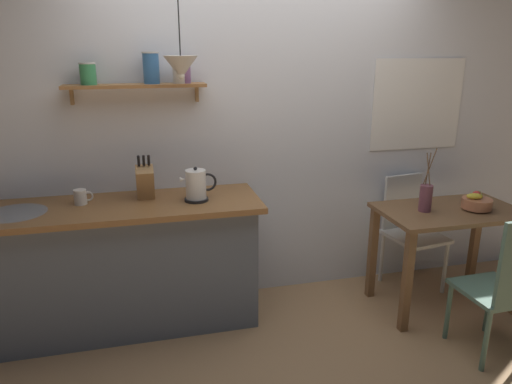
% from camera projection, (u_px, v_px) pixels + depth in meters
% --- Properties ---
extents(ground_plane, '(14.00, 14.00, 0.00)m').
position_uv_depth(ground_plane, '(278.00, 329.00, 3.35)').
color(ground_plane, '#A87F56').
extents(back_wall, '(6.80, 0.11, 2.70)m').
position_uv_depth(back_wall, '(282.00, 124.00, 3.61)').
color(back_wall, silver).
rests_on(back_wall, ground_plane).
extents(kitchen_counter, '(1.83, 0.63, 0.92)m').
position_uv_depth(kitchen_counter, '(128.00, 265.00, 3.28)').
color(kitchen_counter, slate).
rests_on(kitchen_counter, ground_plane).
extents(wall_shelf, '(0.93, 0.20, 0.34)m').
position_uv_depth(wall_shelf, '(142.00, 77.00, 3.12)').
color(wall_shelf, '#9E6B3D').
extents(dining_table, '(1.03, 0.60, 0.78)m').
position_uv_depth(dining_table, '(448.00, 227.00, 3.50)').
color(dining_table, brown).
rests_on(dining_table, ground_plane).
extents(dining_chair_near, '(0.40, 0.43, 0.98)m').
position_uv_depth(dining_chair_near, '(505.00, 284.00, 2.90)').
color(dining_chair_near, '#4C6B5B').
rests_on(dining_chair_near, ground_plane).
extents(dining_chair_far, '(0.46, 0.48, 0.92)m').
position_uv_depth(dining_chair_far, '(409.00, 226.00, 3.88)').
color(dining_chair_far, silver).
rests_on(dining_chair_far, ground_plane).
extents(fruit_bowl, '(0.21, 0.21, 0.14)m').
position_uv_depth(fruit_bowl, '(477.00, 202.00, 3.44)').
color(fruit_bowl, '#BC704C').
rests_on(fruit_bowl, dining_table).
extents(twig_vase, '(0.09, 0.09, 0.46)m').
position_uv_depth(twig_vase, '(426.00, 197.00, 3.39)').
color(twig_vase, brown).
rests_on(twig_vase, dining_table).
extents(electric_kettle, '(0.25, 0.16, 0.24)m').
position_uv_depth(electric_kettle, '(196.00, 186.00, 3.18)').
color(electric_kettle, black).
rests_on(electric_kettle, kitchen_counter).
extents(knife_block, '(0.12, 0.18, 0.31)m').
position_uv_depth(knife_block, '(145.00, 182.00, 3.21)').
color(knife_block, tan).
rests_on(knife_block, kitchen_counter).
extents(coffee_mug_by_sink, '(0.12, 0.08, 0.10)m').
position_uv_depth(coffee_mug_by_sink, '(81.00, 197.00, 3.12)').
color(coffee_mug_by_sink, white).
rests_on(coffee_mug_by_sink, kitchen_counter).
extents(pendant_lamp, '(0.22, 0.22, 0.61)m').
position_uv_depth(pendant_lamp, '(181.00, 67.00, 2.96)').
color(pendant_lamp, black).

